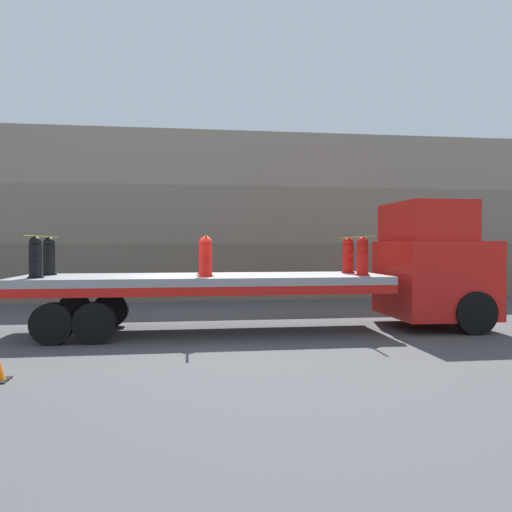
% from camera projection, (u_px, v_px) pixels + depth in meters
% --- Properties ---
extents(ground_plane, '(120.00, 120.00, 0.00)m').
position_uv_depth(ground_plane, '(206.00, 332.00, 12.09)').
color(ground_plane, '#474749').
extents(rock_cliff, '(60.00, 3.30, 6.49)m').
position_uv_depth(rock_cliff, '(199.00, 217.00, 20.21)').
color(rock_cliff, '#706656').
rests_on(rock_cliff, ground_plane).
extents(truck_cab, '(2.35, 2.69, 3.19)m').
position_uv_depth(truck_cab, '(435.00, 266.00, 12.85)').
color(truck_cab, red).
rests_on(truck_cab, ground_plane).
extents(flatbed_trailer, '(8.72, 2.56, 1.38)m').
position_uv_depth(flatbed_trailer, '(184.00, 286.00, 11.99)').
color(flatbed_trailer, gray).
rests_on(flatbed_trailer, ground_plane).
extents(fire_hydrant_black_near_0, '(0.35, 0.50, 0.93)m').
position_uv_depth(fire_hydrant_black_near_0, '(35.00, 258.00, 11.01)').
color(fire_hydrant_black_near_0, black).
rests_on(fire_hydrant_black_near_0, flatbed_trailer).
extents(fire_hydrant_black_far_0, '(0.35, 0.50, 0.93)m').
position_uv_depth(fire_hydrant_black_far_0, '(49.00, 257.00, 12.08)').
color(fire_hydrant_black_far_0, black).
rests_on(fire_hydrant_black_far_0, flatbed_trailer).
extents(fire_hydrant_red_near_1, '(0.35, 0.50, 0.93)m').
position_uv_depth(fire_hydrant_red_near_1, '(206.00, 257.00, 11.51)').
color(fire_hydrant_red_near_1, red).
rests_on(fire_hydrant_red_near_1, flatbed_trailer).
extents(fire_hydrant_red_far_1, '(0.35, 0.50, 0.93)m').
position_uv_depth(fire_hydrant_red_far_1, '(205.00, 256.00, 12.58)').
color(fire_hydrant_red_far_1, red).
rests_on(fire_hydrant_red_far_1, flatbed_trailer).
extents(fire_hydrant_red_near_2, '(0.35, 0.50, 0.93)m').
position_uv_depth(fire_hydrant_red_near_2, '(363.00, 257.00, 12.01)').
color(fire_hydrant_red_near_2, red).
rests_on(fire_hydrant_red_near_2, flatbed_trailer).
extents(fire_hydrant_red_far_2, '(0.35, 0.50, 0.93)m').
position_uv_depth(fire_hydrant_red_far_2, '(348.00, 256.00, 13.09)').
color(fire_hydrant_red_far_2, red).
rests_on(fire_hydrant_red_far_2, flatbed_trailer).
extents(cargo_strap_rear, '(0.05, 2.66, 0.01)m').
position_uv_depth(cargo_strap_rear, '(42.00, 236.00, 11.53)').
color(cargo_strap_rear, yellow).
rests_on(cargo_strap_rear, fire_hydrant_black_near_0).
extents(cargo_strap_middle, '(0.05, 2.66, 0.01)m').
position_uv_depth(cargo_strap_middle, '(205.00, 237.00, 12.04)').
color(cargo_strap_middle, yellow).
rests_on(cargo_strap_middle, fire_hydrant_red_near_1).
extents(cargo_strap_front, '(0.05, 2.66, 0.01)m').
position_uv_depth(cargo_strap_front, '(355.00, 237.00, 12.54)').
color(cargo_strap_front, yellow).
rests_on(cargo_strap_front, fire_hydrant_red_near_2).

